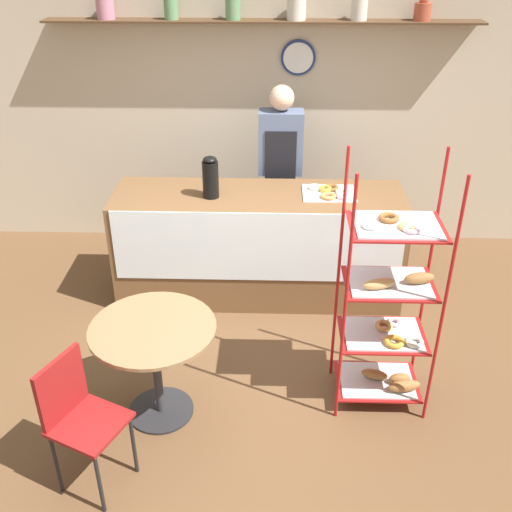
{
  "coord_description": "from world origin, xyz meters",
  "views": [
    {
      "loc": [
        0.12,
        -3.45,
        3.07
      ],
      "look_at": [
        0.0,
        0.43,
        0.84
      ],
      "focal_mm": 42.0,
      "sensor_mm": 36.0,
      "label": 1
    }
  ],
  "objects_px": {
    "donut_tray_counter": "(330,192)",
    "pastry_rack": "(389,311)",
    "cafe_table": "(155,348)",
    "cafe_chair": "(77,410)",
    "coffee_carafe": "(211,177)",
    "person_worker": "(280,169)"
  },
  "relations": [
    {
      "from": "pastry_rack",
      "to": "cafe_table",
      "type": "height_order",
      "value": "pastry_rack"
    },
    {
      "from": "donut_tray_counter",
      "to": "person_worker",
      "type": "bearing_deg",
      "value": 125.36
    },
    {
      "from": "pastry_rack",
      "to": "coffee_carafe",
      "type": "height_order",
      "value": "pastry_rack"
    },
    {
      "from": "person_worker",
      "to": "cafe_table",
      "type": "bearing_deg",
      "value": -110.87
    },
    {
      "from": "coffee_carafe",
      "to": "pastry_rack",
      "type": "bearing_deg",
      "value": -44.85
    },
    {
      "from": "coffee_carafe",
      "to": "donut_tray_counter",
      "type": "height_order",
      "value": "coffee_carafe"
    },
    {
      "from": "pastry_rack",
      "to": "cafe_table",
      "type": "bearing_deg",
      "value": -172.38
    },
    {
      "from": "cafe_chair",
      "to": "coffee_carafe",
      "type": "height_order",
      "value": "coffee_carafe"
    },
    {
      "from": "person_worker",
      "to": "pastry_rack",
      "type": "bearing_deg",
      "value": -69.89
    },
    {
      "from": "pastry_rack",
      "to": "person_worker",
      "type": "distance_m",
      "value": 2.12
    },
    {
      "from": "coffee_carafe",
      "to": "donut_tray_counter",
      "type": "relative_size",
      "value": 0.8
    },
    {
      "from": "donut_tray_counter",
      "to": "coffee_carafe",
      "type": "bearing_deg",
      "value": -175.44
    },
    {
      "from": "person_worker",
      "to": "cafe_table",
      "type": "relative_size",
      "value": 2.11
    },
    {
      "from": "pastry_rack",
      "to": "person_worker",
      "type": "xyz_separation_m",
      "value": [
        -0.72,
        1.98,
        0.22
      ]
    },
    {
      "from": "cafe_table",
      "to": "cafe_chair",
      "type": "height_order",
      "value": "cafe_chair"
    },
    {
      "from": "person_worker",
      "to": "coffee_carafe",
      "type": "relative_size",
      "value": 4.91
    },
    {
      "from": "pastry_rack",
      "to": "cafe_chair",
      "type": "relative_size",
      "value": 2.04
    },
    {
      "from": "pastry_rack",
      "to": "cafe_table",
      "type": "xyz_separation_m",
      "value": [
        -1.56,
        -0.21,
        -0.18
      ]
    },
    {
      "from": "cafe_chair",
      "to": "coffee_carafe",
      "type": "distance_m",
      "value": 2.25
    },
    {
      "from": "pastry_rack",
      "to": "coffee_carafe",
      "type": "bearing_deg",
      "value": 135.15
    },
    {
      "from": "donut_tray_counter",
      "to": "pastry_rack",
      "type": "bearing_deg",
      "value": -77.68
    },
    {
      "from": "pastry_rack",
      "to": "cafe_chair",
      "type": "distance_m",
      "value": 2.07
    }
  ]
}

